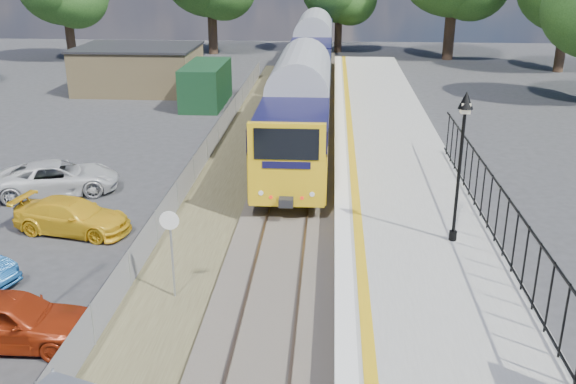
# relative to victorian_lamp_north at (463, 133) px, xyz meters

# --- Properties ---
(ground) EXTENTS (120.00, 120.00, 0.00)m
(ground) POSITION_rel_victorian_lamp_north_xyz_m (-5.30, -6.00, -4.30)
(ground) COLOR #2D2D30
(ground) RESTS_ON ground
(track_bed) EXTENTS (5.90, 80.00, 0.29)m
(track_bed) POSITION_rel_victorian_lamp_north_xyz_m (-5.77, 3.67, -4.21)
(track_bed) COLOR #473F38
(track_bed) RESTS_ON ground
(platform) EXTENTS (5.00, 70.00, 0.90)m
(platform) POSITION_rel_victorian_lamp_north_xyz_m (-1.10, 2.00, -3.85)
(platform) COLOR gray
(platform) RESTS_ON ground
(platform_edge) EXTENTS (0.90, 70.00, 0.01)m
(platform_edge) POSITION_rel_victorian_lamp_north_xyz_m (-3.16, 2.00, -3.39)
(platform_edge) COLOR silver
(platform_edge) RESTS_ON platform
(victorian_lamp_north) EXTENTS (0.44, 0.44, 4.60)m
(victorian_lamp_north) POSITION_rel_victorian_lamp_north_xyz_m (0.00, 0.00, 0.00)
(victorian_lamp_north) COLOR black
(victorian_lamp_north) RESTS_ON platform
(palisade_fence) EXTENTS (0.12, 26.00, 2.00)m
(palisade_fence) POSITION_rel_victorian_lamp_north_xyz_m (1.25, -3.76, -2.46)
(palisade_fence) COLOR black
(palisade_fence) RESTS_ON platform
(wire_fence) EXTENTS (0.06, 52.00, 1.20)m
(wire_fence) POSITION_rel_victorian_lamp_north_xyz_m (-9.50, 6.00, -3.70)
(wire_fence) COLOR #999EA3
(wire_fence) RESTS_ON ground
(outbuilding) EXTENTS (10.80, 10.10, 3.12)m
(outbuilding) POSITION_rel_victorian_lamp_north_xyz_m (-16.21, 25.21, -2.78)
(outbuilding) COLOR tan
(outbuilding) RESTS_ON ground
(train) EXTENTS (2.82, 40.83, 3.51)m
(train) POSITION_rel_victorian_lamp_north_xyz_m (-5.30, 23.28, -1.96)
(train) COLOR gold
(train) RESTS_ON ground
(speed_sign) EXTENTS (0.54, 0.10, 2.66)m
(speed_sign) POSITION_rel_victorian_lamp_north_xyz_m (-8.08, -2.53, -2.50)
(speed_sign) COLOR #999EA3
(speed_sign) RESTS_ON ground
(car_red) EXTENTS (4.11, 1.70, 1.39)m
(car_red) POSITION_rel_victorian_lamp_north_xyz_m (-11.58, -5.01, -3.60)
(car_red) COLOR maroon
(car_red) RESTS_ON ground
(car_yellow) EXTENTS (4.34, 2.39, 1.19)m
(car_yellow) POSITION_rel_victorian_lamp_north_xyz_m (-12.66, 1.76, -3.70)
(car_yellow) COLOR gold
(car_yellow) RESTS_ON ground
(car_white) EXTENTS (5.23, 3.64, 1.33)m
(car_white) POSITION_rel_victorian_lamp_north_xyz_m (-14.73, 5.47, -3.63)
(car_white) COLOR silver
(car_white) RESTS_ON ground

